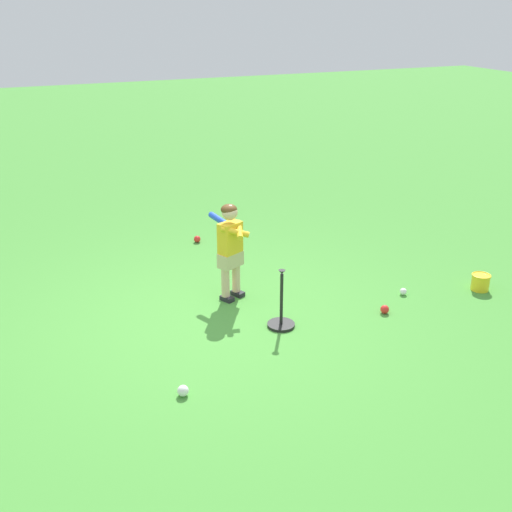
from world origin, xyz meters
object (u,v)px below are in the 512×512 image
(play_ball_center_lawn, at_px, (385,309))
(play_ball_midfield, at_px, (183,391))
(play_ball_near_batter, at_px, (403,292))
(batting_tee, at_px, (281,317))
(play_ball_behind_batter, at_px, (197,239))
(child_batter, at_px, (230,243))
(toy_bucket, at_px, (480,282))

(play_ball_center_lawn, height_order, play_ball_midfield, play_ball_midfield)
(play_ball_near_batter, relative_size, batting_tee, 0.13)
(play_ball_behind_batter, bearing_deg, play_ball_center_lawn, 23.35)
(child_batter, bearing_deg, play_ball_center_lawn, 54.02)
(play_ball_behind_batter, height_order, batting_tee, batting_tee)
(play_ball_behind_batter, xyz_separation_m, batting_tee, (2.57, 0.06, 0.06))
(child_batter, distance_m, play_ball_behind_batter, 1.87)
(child_batter, height_order, toy_bucket, child_batter)
(play_ball_near_batter, bearing_deg, child_batter, -110.99)
(toy_bucket, bearing_deg, play_ball_near_batter, -104.46)
(play_ball_behind_batter, xyz_separation_m, toy_bucket, (2.67, 2.51, 0.05))
(play_ball_center_lawn, relative_size, play_ball_behind_batter, 1.01)
(play_ball_center_lawn, relative_size, play_ball_midfield, 0.95)
(play_ball_behind_batter, xyz_separation_m, play_ball_midfield, (3.34, -1.20, 0.00))
(child_batter, distance_m, play_ball_center_lawn, 1.78)
(play_ball_near_batter, bearing_deg, toy_bucket, 75.54)
(play_ball_behind_batter, bearing_deg, batting_tee, 1.35)
(play_ball_near_batter, distance_m, batting_tee, 1.57)
(child_batter, relative_size, toy_bucket, 5.00)
(child_batter, height_order, play_ball_near_batter, child_batter)
(play_ball_behind_batter, bearing_deg, play_ball_near_batter, 33.61)
(child_batter, relative_size, play_ball_near_batter, 13.58)
(play_ball_midfield, relative_size, toy_bucket, 0.45)
(child_batter, xyz_separation_m, toy_bucket, (0.92, 2.68, -0.55))
(play_ball_near_batter, height_order, batting_tee, batting_tee)
(play_ball_center_lawn, xyz_separation_m, play_ball_behind_batter, (-2.74, -1.18, -0.00))
(play_ball_midfield, xyz_separation_m, batting_tee, (-0.77, 1.26, 0.06))
(child_batter, height_order, play_ball_behind_batter, child_batter)
(play_ball_center_lawn, bearing_deg, play_ball_midfield, -76.00)
(play_ball_midfield, bearing_deg, play_ball_near_batter, 107.47)
(play_ball_near_batter, relative_size, play_ball_center_lawn, 0.86)
(child_batter, bearing_deg, batting_tee, 16.04)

